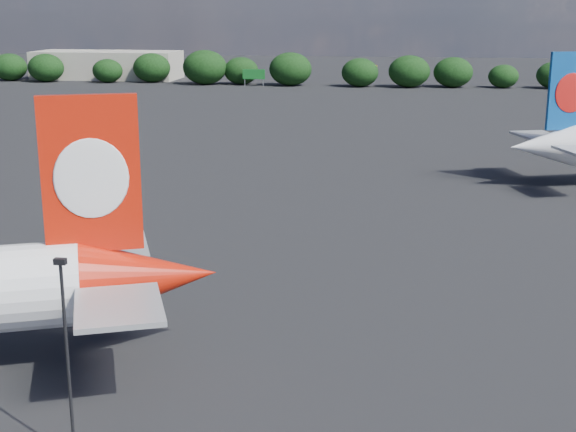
# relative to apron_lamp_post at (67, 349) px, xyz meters

# --- Properties ---
(ground) EXTENTS (500.00, 500.00, 0.00)m
(ground) POSITION_rel_apron_lamp_post_xyz_m (-8.21, 64.57, -5.66)
(ground) COLOR black
(ground) RESTS_ON ground
(apron_lamp_post) EXTENTS (0.55, 0.30, 10.05)m
(apron_lamp_post) POSITION_rel_apron_lamp_post_xyz_m (0.00, 0.00, 0.00)
(apron_lamp_post) COLOR black
(apron_lamp_post) RESTS_ON ground
(terminal_building) EXTENTS (42.00, 16.00, 8.00)m
(terminal_building) POSITION_rel_apron_lamp_post_xyz_m (-73.21, 196.57, -1.66)
(terminal_building) COLOR #9E9788
(terminal_building) RESTS_ON ground
(highway_sign) EXTENTS (6.00, 0.30, 4.50)m
(highway_sign) POSITION_rel_apron_lamp_post_xyz_m (-26.21, 180.57, -2.54)
(highway_sign) COLOR #136120
(highway_sign) RESTS_ON ground
(billboard_yellow) EXTENTS (5.00, 0.30, 5.50)m
(billboard_yellow) POSITION_rel_apron_lamp_post_xyz_m (3.79, 186.57, -1.80)
(billboard_yellow) COLOR gold
(billboard_yellow) RESTS_ON ground
(horizon_treeline) EXTENTS (207.14, 14.72, 9.32)m
(horizon_treeline) POSITION_rel_apron_lamp_post_xyz_m (-4.93, 184.46, -1.69)
(horizon_treeline) COLOR black
(horizon_treeline) RESTS_ON ground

